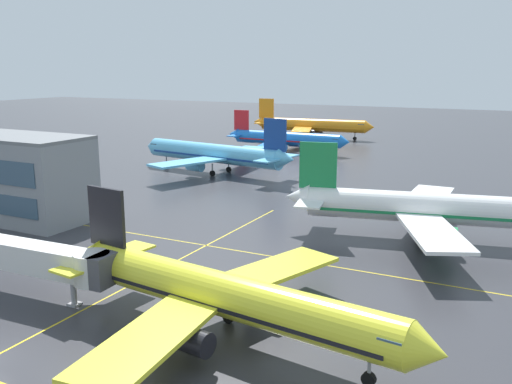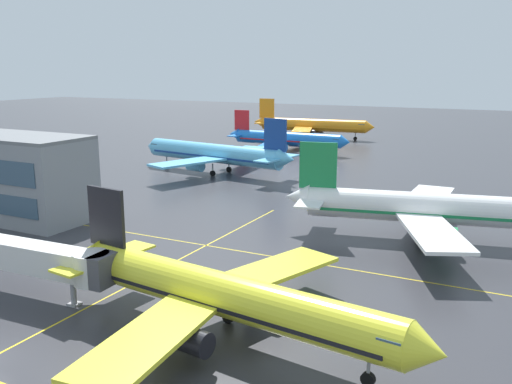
{
  "view_description": "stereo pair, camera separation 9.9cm",
  "coord_description": "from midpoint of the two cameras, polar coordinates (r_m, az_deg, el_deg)",
  "views": [
    {
      "loc": [
        36.44,
        -25.86,
        22.19
      ],
      "look_at": [
        3.05,
        39.89,
        5.71
      ],
      "focal_mm": 39.03,
      "sensor_mm": 36.0,
      "label": 1
    },
    {
      "loc": [
        36.53,
        -25.81,
        22.19
      ],
      "look_at": [
        3.05,
        39.89,
        5.71
      ],
      "focal_mm": 39.03,
      "sensor_mm": 36.0,
      "label": 2
    }
  ],
  "objects": [
    {
      "name": "airliner_front_gate",
      "position": [
        46.81,
        -3.39,
        -10.5
      ],
      "size": [
        36.23,
        31.02,
        11.26
      ],
      "color": "yellow",
      "rests_on": "ground"
    },
    {
      "name": "taxiway_markings",
      "position": [
        59.02,
        -14.02,
        -9.88
      ],
      "size": [
        118.52,
        74.38,
        0.01
      ],
      "color": "yellow",
      "rests_on": "ground"
    },
    {
      "name": "airliner_far_left_stand",
      "position": [
        149.4,
        3.04,
        5.47
      ],
      "size": [
        34.89,
        30.21,
        10.88
      ],
      "color": "blue",
      "rests_on": "ground"
    },
    {
      "name": "airliner_third_row",
      "position": [
        119.52,
        -4.27,
        3.94
      ],
      "size": [
        40.35,
        34.47,
        12.55
      ],
      "color": "#5BB7E5",
      "rests_on": "ground"
    },
    {
      "name": "jet_bridge",
      "position": [
        57.82,
        -20.83,
        -6.54
      ],
      "size": [
        18.47,
        3.72,
        5.58
      ],
      "color": "silver",
      "rests_on": "ground"
    },
    {
      "name": "airliner_second_row",
      "position": [
        76.08,
        17.72,
        -1.65
      ],
      "size": [
        39.87,
        33.86,
        12.47
      ],
      "color": "white",
      "rests_on": "ground"
    },
    {
      "name": "airliner_far_right_stand",
      "position": [
        180.49,
        5.64,
        6.83
      ],
      "size": [
        39.97,
        34.27,
        12.42
      ],
      "color": "orange",
      "rests_on": "ground"
    }
  ]
}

